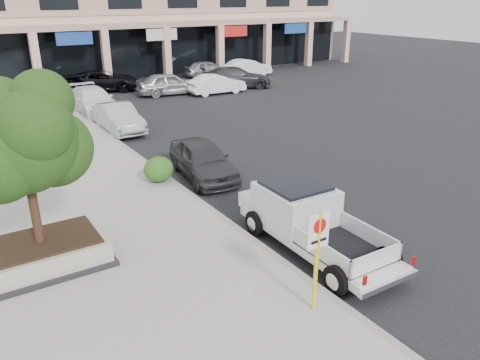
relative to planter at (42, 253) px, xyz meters
name	(u,v)px	position (x,y,z in m)	size (l,w,h in m)	color
ground	(308,237)	(6.74, -2.33, -0.48)	(120.00, 120.00, 0.00)	black
sidewalk	(61,205)	(1.24, 3.67, -0.40)	(8.00, 52.00, 0.15)	gray
curb	(171,181)	(5.19, 3.67, -0.40)	(0.20, 52.00, 0.15)	gray
strip_mall	(134,16)	(14.74, 31.60, 4.27)	(40.55, 12.43, 9.50)	#D2A093
planter	(42,253)	(0.00, 0.00, 0.00)	(3.20, 2.20, 0.68)	black
planter_tree	(27,138)	(0.13, 0.15, 2.94)	(2.90, 2.55, 4.00)	#321D13
no_parking_sign	(317,249)	(4.56, -5.06, 1.16)	(0.55, 0.09, 2.30)	yellow
hedge	(159,169)	(4.76, 3.69, 0.14)	(1.10, 0.99, 0.94)	#174D16
pickup_truck	(317,224)	(6.39, -3.04, 0.36)	(1.96, 5.28, 1.66)	silver
curb_car_a	(203,159)	(6.51, 3.55, 0.24)	(1.68, 4.17, 1.42)	#2B2D30
curb_car_b	(119,118)	(6.02, 11.60, 0.23)	(1.49, 4.27, 1.41)	#A8ABB0
curb_car_c	(93,101)	(6.10, 16.29, 0.26)	(2.07, 5.08, 1.47)	white
curb_car_d	(72,86)	(6.37, 22.01, 0.21)	(2.29, 4.96, 1.38)	black
lot_car_a	(169,84)	(12.19, 18.87, 0.30)	(1.82, 4.52, 1.54)	#A6AAAE
lot_car_b	(217,84)	(15.13, 17.41, 0.21)	(1.44, 4.14, 1.36)	white
lot_car_c	(236,77)	(17.54, 18.64, 0.29)	(2.13, 5.25, 1.52)	#2B2C2F
lot_car_d	(103,81)	(8.74, 22.80, 0.26)	(2.43, 5.27, 1.47)	black
lot_car_e	(207,68)	(18.23, 24.37, 0.20)	(1.60, 3.97, 1.35)	#9EA2A6
lot_car_f	(247,68)	(21.09, 22.51, 0.25)	(1.54, 4.42, 1.46)	white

